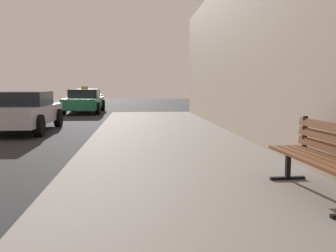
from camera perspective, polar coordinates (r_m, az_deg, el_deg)
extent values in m
cube|color=brown|center=(4.63, 20.02, -4.79)|extent=(0.17, 1.76, 0.04)
cube|color=brown|center=(4.69, 21.38, -4.71)|extent=(0.17, 1.76, 0.04)
cube|color=brown|center=(4.75, 22.71, -4.63)|extent=(0.17, 1.76, 0.04)
cube|color=brown|center=(4.82, 24.01, -4.55)|extent=(0.17, 1.76, 0.04)
cube|color=brown|center=(4.82, 24.39, -3.36)|extent=(0.12, 1.75, 0.11)
cube|color=brown|center=(4.80, 24.46, -1.82)|extent=(0.12, 1.75, 0.11)
cube|color=brown|center=(4.78, 24.53, -0.28)|extent=(0.12, 1.75, 0.11)
cube|color=black|center=(5.43, 18.07, -5.57)|extent=(0.06, 0.06, 0.45)
cube|color=black|center=(5.47, 18.00, -7.67)|extent=(0.50, 0.08, 0.04)
cube|color=black|center=(5.46, 20.42, -0.85)|extent=(0.05, 0.05, 0.44)
cube|color=#B7B7BF|center=(12.69, -21.81, 1.67)|extent=(1.80, 4.13, 0.55)
cube|color=black|center=(12.86, -21.63, 3.96)|extent=(1.58, 1.86, 0.45)
cylinder|color=black|center=(11.20, -19.31, 0.06)|extent=(0.22, 0.64, 0.64)
cylinder|color=black|center=(13.76, -16.60, 1.24)|extent=(0.22, 0.64, 0.64)
cylinder|color=black|center=(14.24, -23.70, 1.13)|extent=(0.22, 0.64, 0.64)
cube|color=#196638|center=(20.50, -12.80, 3.53)|extent=(1.70, 4.51, 0.55)
cube|color=black|center=(20.71, -12.75, 4.94)|extent=(1.50, 2.03, 0.45)
cube|color=yellow|center=(20.71, -12.77, 5.79)|extent=(0.36, 0.14, 0.16)
cylinder|color=black|center=(18.98, -10.83, 2.69)|extent=(0.22, 0.64, 0.64)
cylinder|color=black|center=(19.23, -15.89, 2.61)|extent=(0.22, 0.64, 0.64)
cylinder|color=black|center=(21.85, -10.06, 3.16)|extent=(0.22, 0.64, 0.64)
cylinder|color=black|center=(22.07, -14.48, 3.08)|extent=(0.22, 0.64, 0.64)
cube|color=red|center=(26.76, -12.45, 4.13)|extent=(1.78, 4.30, 0.55)
cube|color=black|center=(26.96, -12.42, 5.21)|extent=(1.56, 1.94, 0.45)
cylinder|color=black|center=(25.30, -10.84, 3.55)|extent=(0.22, 0.64, 0.64)
cylinder|color=black|center=(25.54, -14.82, 3.48)|extent=(0.22, 0.64, 0.64)
cylinder|color=black|center=(28.04, -10.27, 3.81)|extent=(0.22, 0.64, 0.64)
cylinder|color=black|center=(28.25, -13.87, 3.75)|extent=(0.22, 0.64, 0.64)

